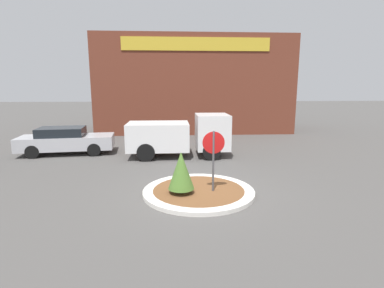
% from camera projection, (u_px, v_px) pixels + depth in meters
% --- Properties ---
extents(ground_plane, '(120.00, 120.00, 0.00)m').
position_uv_depth(ground_plane, '(199.00, 193.00, 9.99)').
color(ground_plane, '#514F4C').
extents(traffic_island, '(3.71, 3.71, 0.13)m').
position_uv_depth(traffic_island, '(199.00, 192.00, 9.98)').
color(traffic_island, silver).
rests_on(traffic_island, ground_plane).
extents(stop_sign, '(0.72, 0.07, 2.12)m').
position_uv_depth(stop_sign, '(213.00, 151.00, 9.61)').
color(stop_sign, '#4C4C51').
rests_on(stop_sign, ground_plane).
extents(island_shrub, '(0.84, 0.84, 1.35)m').
position_uv_depth(island_shrub, '(181.00, 170.00, 9.53)').
color(island_shrub, brown).
rests_on(island_shrub, traffic_island).
extents(utility_truck, '(5.07, 2.15, 2.12)m').
position_uv_depth(utility_truck, '(180.00, 135.00, 15.08)').
color(utility_truck, white).
rests_on(utility_truck, ground_plane).
extents(storefront_building, '(14.65, 6.07, 7.17)m').
position_uv_depth(storefront_building, '(193.00, 85.00, 24.02)').
color(storefront_building, brown).
rests_on(storefront_building, ground_plane).
extents(parked_sedan_silver, '(4.90, 2.31, 1.41)m').
position_uv_depth(parked_sedan_silver, '(66.00, 140.00, 15.70)').
color(parked_sedan_silver, '#B7B7BC').
rests_on(parked_sedan_silver, ground_plane).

